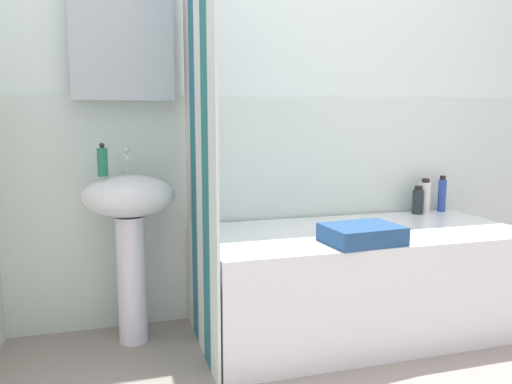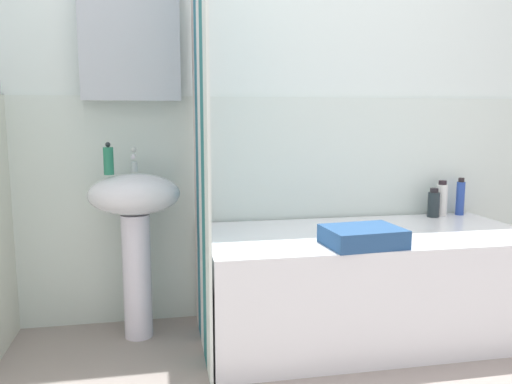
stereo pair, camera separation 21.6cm
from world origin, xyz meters
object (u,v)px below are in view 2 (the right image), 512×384
object	(u,v)px
towel_folded	(363,236)
body_wash_bottle	(434,204)
shampoo_bottle	(442,199)
sink	(135,218)
soap_dispenser	(108,160)
lotion_bottle	(460,197)
bathtub	(366,283)

from	to	relation	value
towel_folded	body_wash_bottle	bearing A→B (deg)	39.59
shampoo_bottle	towel_folded	xyz separation A→B (m)	(-0.72, -0.57, -0.06)
sink	soap_dispenser	size ratio (longest dim) A/B	5.34
soap_dispenser	towel_folded	bearing A→B (deg)	-20.59
shampoo_bottle	sink	bearing A→B (deg)	-175.47
sink	body_wash_bottle	bearing A→B (deg)	3.64
lotion_bottle	body_wash_bottle	size ratio (longest dim) A/B	1.31
bathtub	sink	bearing A→B (deg)	170.58
bathtub	shampoo_bottle	distance (m)	0.76
bathtub	towel_folded	xyz separation A→B (m)	(-0.13, -0.25, 0.31)
bathtub	shampoo_bottle	world-z (taller)	shampoo_bottle
shampoo_bottle	bathtub	bearing A→B (deg)	-151.21
bathtub	towel_folded	distance (m)	0.42
bathtub	body_wash_bottle	bearing A→B (deg)	29.33
soap_dispenser	lotion_bottle	world-z (taller)	soap_dispenser
sink	shampoo_bottle	size ratio (longest dim) A/B	4.03
sink	lotion_bottle	distance (m)	1.84
soap_dispenser	towel_folded	xyz separation A→B (m)	(1.11, -0.42, -0.32)
soap_dispenser	body_wash_bottle	bearing A→B (deg)	4.05
soap_dispenser	bathtub	bearing A→B (deg)	-7.70
bathtub	shampoo_bottle	xyz separation A→B (m)	(0.59, 0.32, 0.36)
sink	shampoo_bottle	distance (m)	1.73
sink	shampoo_bottle	world-z (taller)	sink
sink	body_wash_bottle	size ratio (longest dim) A/B	4.98
sink	bathtub	distance (m)	1.19
lotion_bottle	body_wash_bottle	xyz separation A→B (m)	(-0.19, -0.03, -0.03)
soap_dispenser	towel_folded	size ratio (longest dim) A/B	0.47
soap_dispenser	bathtub	xyz separation A→B (m)	(1.24, -0.17, -0.63)
soap_dispenser	lotion_bottle	distance (m)	1.97
sink	shampoo_bottle	bearing A→B (deg)	4.53
soap_dispenser	lotion_bottle	bearing A→B (deg)	4.53
shampoo_bottle	towel_folded	size ratio (longest dim) A/B	0.62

